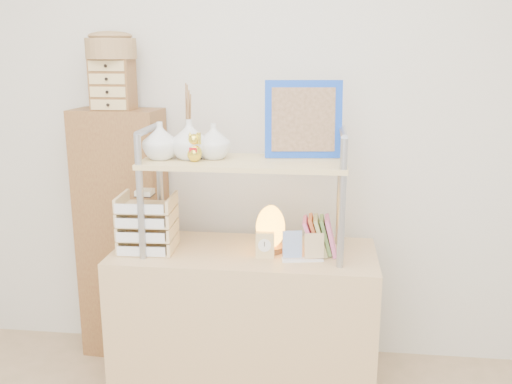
% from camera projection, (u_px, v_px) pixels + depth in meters
% --- Properties ---
extents(room_shell, '(3.42, 3.41, 2.61)m').
position_uv_depth(room_shell, '(203.00, 31.00, 1.61)').
color(room_shell, silver).
rests_on(room_shell, ground).
extents(desk, '(1.20, 0.50, 0.75)m').
position_uv_depth(desk, '(245.00, 325.00, 2.70)').
color(desk, tan).
rests_on(desk, ground).
extents(cabinet, '(0.46, 0.27, 1.35)m').
position_uv_depth(cabinet, '(123.00, 235.00, 3.07)').
color(cabinet, brown).
rests_on(cabinet, ground).
extents(hutch, '(0.90, 0.34, 0.77)m').
position_uv_depth(hutch, '(226.00, 154.00, 2.52)').
color(hutch, '#979BA5').
rests_on(hutch, desk).
extents(letter_tray, '(0.25, 0.23, 0.29)m').
position_uv_depth(letter_tray, '(147.00, 226.00, 2.59)').
color(letter_tray, tan).
rests_on(letter_tray, desk).
extents(salt_lamp, '(0.14, 0.13, 0.22)m').
position_uv_depth(salt_lamp, '(270.00, 228.00, 2.58)').
color(salt_lamp, brown).
rests_on(salt_lamp, desk).
extents(desk_clock, '(0.08, 0.04, 0.12)m').
position_uv_depth(desk_clock, '(265.00, 245.00, 2.51)').
color(desk_clock, tan).
rests_on(desk_clock, desk).
extents(postcard_stand, '(0.19, 0.08, 0.13)m').
position_uv_depth(postcard_stand, '(303.00, 252.00, 2.48)').
color(postcard_stand, white).
rests_on(postcard_stand, desk).
extents(drawer_chest, '(0.20, 0.16, 0.25)m').
position_uv_depth(drawer_chest, '(113.00, 85.00, 2.85)').
color(drawer_chest, brown).
rests_on(drawer_chest, cabinet).
extents(woven_basket, '(0.25, 0.25, 0.10)m').
position_uv_depth(woven_basket, '(111.00, 49.00, 2.81)').
color(woven_basket, olive).
rests_on(woven_basket, drawer_chest).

